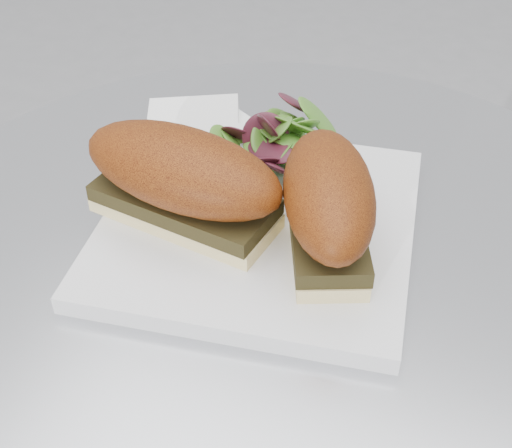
{
  "coord_description": "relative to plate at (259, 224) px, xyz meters",
  "views": [
    {
      "loc": [
        0.16,
        -0.39,
        1.12
      ],
      "look_at": [
        -0.02,
        -0.0,
        0.77
      ],
      "focal_mm": 50.0,
      "sensor_mm": 36.0,
      "label": 1
    }
  ],
  "objects": [
    {
      "name": "sandwich_left",
      "position": [
        -0.05,
        -0.03,
        0.05
      ],
      "size": [
        0.18,
        0.1,
        0.08
      ],
      "rotation": [
        0.0,
        0.0,
        -0.09
      ],
      "color": "#F5E799",
      "rests_on": "plate"
    },
    {
      "name": "sandwich_right",
      "position": [
        0.06,
        -0.01,
        0.05
      ],
      "size": [
        0.13,
        0.17,
        0.08
      ],
      "rotation": [
        0.0,
        0.0,
        -1.13
      ],
      "color": "#F5E799",
      "rests_on": "plate"
    },
    {
      "name": "table",
      "position": [
        0.03,
        -0.03,
        -0.25
      ],
      "size": [
        0.7,
        0.7,
        0.73
      ],
      "color": "silver",
      "rests_on": "ground"
    },
    {
      "name": "plate",
      "position": [
        0.0,
        0.0,
        0.0
      ],
      "size": [
        0.3,
        0.3,
        0.02
      ],
      "primitive_type": "cube",
      "rotation": [
        0.0,
        0.0,
        0.19
      ],
      "color": "white",
      "rests_on": "table"
    },
    {
      "name": "napkin",
      "position": [
        -0.09,
        0.08,
        0.0
      ],
      "size": [
        0.13,
        0.13,
        0.02
      ],
      "primitive_type": null,
      "rotation": [
        0.0,
        0.0,
        0.13
      ],
      "color": "white",
      "rests_on": "table"
    },
    {
      "name": "salad",
      "position": [
        -0.02,
        0.08,
        0.03
      ],
      "size": [
        0.11,
        0.11,
        0.05
      ],
      "primitive_type": null,
      "color": "#4E832B",
      "rests_on": "plate"
    }
  ]
}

